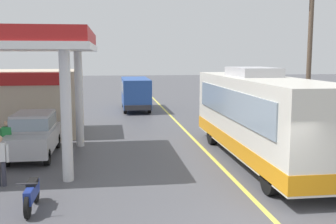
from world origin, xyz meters
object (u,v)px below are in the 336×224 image
Objects in this scene: minibus_opposing_lane at (135,91)px; pedestrian_by_shop at (7,139)px; pedestrian_near_pump at (0,158)px; coach_bus_main at (260,118)px; car_at_pump at (34,132)px; motorcycle_parked_forecourt at (32,194)px.

pedestrian_by_shop is at bearing -111.16° from minibus_opposing_lane.
minibus_opposing_lane is at bearing 73.56° from pedestrian_near_pump.
coach_bus_main is 6.65× the size of pedestrian_by_shop.
pedestrian_near_pump is (-5.38, -18.24, -0.54)m from minibus_opposing_lane.
pedestrian_by_shop is (-0.82, -0.96, -0.08)m from car_at_pump.
minibus_opposing_lane is at bearing 78.92° from motorcycle_parked_forecourt.
pedestrian_near_pump is (-1.37, 2.24, 0.49)m from motorcycle_parked_forecourt.
motorcycle_parked_forecourt is at bearing -70.50° from pedestrian_by_shop.
minibus_opposing_lane is 3.41× the size of motorcycle_parked_forecourt.
coach_bus_main reaches higher than minibus_opposing_lane.
car_at_pump is at bearing 49.37° from pedestrian_by_shop.
car_at_pump is 0.69× the size of minibus_opposing_lane.
pedestrian_near_pump is 1.00× the size of pedestrian_by_shop.
pedestrian_by_shop is (-9.85, 1.10, -0.79)m from coach_bus_main.
coach_bus_main is 16.77m from minibus_opposing_lane.
motorcycle_parked_forecourt is at bearing -152.30° from coach_bus_main.
coach_bus_main is 6.13× the size of motorcycle_parked_forecourt.
car_at_pump reaches higher than pedestrian_by_shop.
motorcycle_parked_forecourt is 1.08× the size of pedestrian_near_pump.
motorcycle_parked_forecourt is 2.67m from pedestrian_near_pump.
car_at_pump is 2.53× the size of pedestrian_near_pump.
minibus_opposing_lane reaches higher than motorcycle_parked_forecourt.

